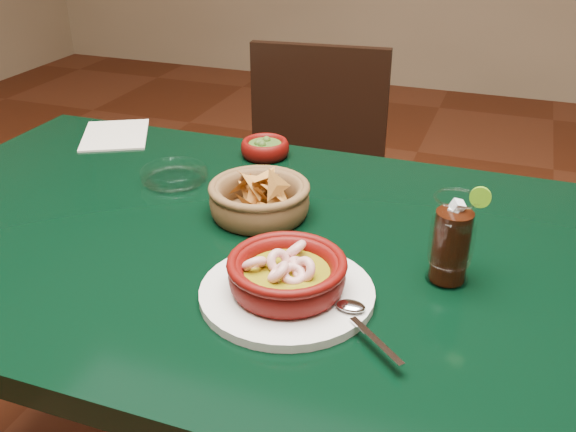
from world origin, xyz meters
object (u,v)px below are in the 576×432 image
(dining_table, at_px, (215,280))
(cola_drink, at_px, (452,240))
(shrimp_plate, at_px, (287,279))
(chip_basket, at_px, (260,199))
(dining_chair, at_px, (309,196))

(dining_table, distance_m, cola_drink, 0.42)
(shrimp_plate, bearing_deg, chip_basket, 120.99)
(dining_table, height_order, chip_basket, chip_basket)
(shrimp_plate, bearing_deg, cola_drink, 30.86)
(chip_basket, relative_size, cola_drink, 1.35)
(dining_table, height_order, cola_drink, cola_drink)
(dining_chair, relative_size, chip_basket, 4.28)
(dining_table, xyz_separation_m, shrimp_plate, (0.18, -0.14, 0.13))
(dining_table, relative_size, dining_chair, 1.38)
(dining_chair, bearing_deg, cola_drink, -58.38)
(chip_basket, xyz_separation_m, cola_drink, (0.33, -0.09, 0.03))
(dining_table, relative_size, shrimp_plate, 3.97)
(cola_drink, bearing_deg, shrimp_plate, -149.14)
(dining_table, bearing_deg, dining_chair, 95.17)
(shrimp_plate, relative_size, cola_drink, 2.01)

